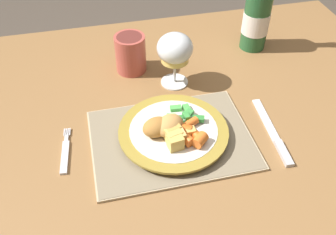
% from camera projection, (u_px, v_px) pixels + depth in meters
% --- Properties ---
extents(dining_table, '(1.39, 0.89, 0.74)m').
position_uv_depth(dining_table, '(147.00, 143.00, 0.92)').
color(dining_table, olive).
rests_on(dining_table, ground).
extents(placemat, '(0.34, 0.25, 0.01)m').
position_uv_depth(placemat, '(171.00, 139.00, 0.80)').
color(placemat, tan).
rests_on(placemat, dining_table).
extents(dinner_plate, '(0.24, 0.24, 0.02)m').
position_uv_depth(dinner_plate, '(173.00, 132.00, 0.80)').
color(dinner_plate, silver).
rests_on(dinner_plate, placemat).
extents(breaded_croquettes, '(0.10, 0.08, 0.04)m').
position_uv_depth(breaded_croquettes, '(163.00, 126.00, 0.78)').
color(breaded_croquettes, '#A87033').
rests_on(breaded_croquettes, dinner_plate).
extents(green_beans_pile, '(0.08, 0.08, 0.02)m').
position_uv_depth(green_beans_pile, '(183.00, 116.00, 0.81)').
color(green_beans_pile, '#4CA84C').
rests_on(green_beans_pile, dinner_plate).
extents(glazed_carrots, '(0.08, 0.09, 0.02)m').
position_uv_depth(glazed_carrots, '(188.00, 133.00, 0.77)').
color(glazed_carrots, orange).
rests_on(glazed_carrots, dinner_plate).
extents(fork, '(0.03, 0.13, 0.01)m').
position_uv_depth(fork, '(65.00, 153.00, 0.77)').
color(fork, silver).
rests_on(fork, dining_table).
extents(table_knife, '(0.03, 0.21, 0.01)m').
position_uv_depth(table_knife, '(275.00, 136.00, 0.81)').
color(table_knife, silver).
rests_on(table_knife, dining_table).
extents(wine_glass, '(0.09, 0.09, 0.14)m').
position_uv_depth(wine_glass, '(175.00, 50.00, 0.89)').
color(wine_glass, silver).
rests_on(wine_glass, dining_table).
extents(bottle, '(0.07, 0.07, 0.27)m').
position_uv_depth(bottle, '(257.00, 15.00, 1.01)').
color(bottle, '#23562D').
rests_on(bottle, dining_table).
extents(roast_potatoes, '(0.07, 0.06, 0.03)m').
position_uv_depth(roast_potatoes, '(176.00, 136.00, 0.76)').
color(roast_potatoes, '#DBB256').
rests_on(roast_potatoes, dinner_plate).
extents(drinking_cup, '(0.08, 0.08, 0.10)m').
position_uv_depth(drinking_cup, '(130.00, 53.00, 0.96)').
color(drinking_cup, '#B24C42').
rests_on(drinking_cup, dining_table).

